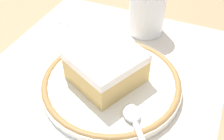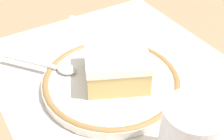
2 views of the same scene
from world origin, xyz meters
The scene contains 7 objects.
ground_plane centered at (0.00, 0.00, 0.00)m, with size 2.40×2.40×0.00m, color #9E7551.
placemat centered at (0.00, 0.00, 0.00)m, with size 0.46×0.38×0.00m, color beige.
plate centered at (0.00, 0.02, 0.01)m, with size 0.22×0.22×0.02m.
cake_slice centered at (0.00, 0.02, 0.04)m, with size 0.13×0.13×0.05m.
spoon centered at (0.07, 0.10, 0.02)m, with size 0.12×0.10×0.01m.
cup centered at (-0.17, 0.02, 0.04)m, with size 0.07×0.07×0.10m.
sugar_packet centered at (-0.15, -0.14, 0.00)m, with size 0.05×0.03×0.01m, color white.
Camera 1 is at (0.27, 0.14, 0.31)m, focal length 43.31 mm.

